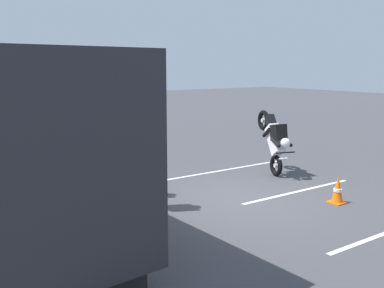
{
  "coord_description": "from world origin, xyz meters",
  "views": [
    {
      "loc": [
        -7.29,
        6.25,
        3.04
      ],
      "look_at": [
        1.46,
        0.22,
        1.1
      ],
      "focal_mm": 39.92,
      "sensor_mm": 36.0,
      "label": 1
    }
  ],
  "objects_px": {
    "stunt_motorcycle": "(274,138)",
    "traffic_cone": "(338,190)",
    "spectator_far_left": "(145,161)",
    "spectator_left": "(123,152)",
    "parked_motorcycle_silver": "(103,189)",
    "spectator_centre": "(100,145)"
  },
  "relations": [
    {
      "from": "stunt_motorcycle",
      "to": "traffic_cone",
      "type": "distance_m",
      "value": 2.83
    },
    {
      "from": "spectator_far_left",
      "to": "spectator_left",
      "type": "bearing_deg",
      "value": -0.95
    },
    {
      "from": "parked_motorcycle_silver",
      "to": "stunt_motorcycle",
      "type": "xyz_separation_m",
      "value": [
        0.15,
        -5.21,
        0.57
      ]
    },
    {
      "from": "spectator_centre",
      "to": "parked_motorcycle_silver",
      "type": "height_order",
      "value": "spectator_centre"
    },
    {
      "from": "spectator_centre",
      "to": "parked_motorcycle_silver",
      "type": "relative_size",
      "value": 0.88
    },
    {
      "from": "stunt_motorcycle",
      "to": "traffic_cone",
      "type": "xyz_separation_m",
      "value": [
        -2.65,
        0.65,
        -0.75
      ]
    },
    {
      "from": "parked_motorcycle_silver",
      "to": "traffic_cone",
      "type": "bearing_deg",
      "value": -118.75
    },
    {
      "from": "spectator_far_left",
      "to": "spectator_centre",
      "type": "xyz_separation_m",
      "value": [
        2.27,
        0.06,
        0.01
      ]
    },
    {
      "from": "traffic_cone",
      "to": "spectator_far_left",
      "type": "bearing_deg",
      "value": 61.84
    },
    {
      "from": "spectator_left",
      "to": "parked_motorcycle_silver",
      "type": "relative_size",
      "value": 0.88
    },
    {
      "from": "spectator_far_left",
      "to": "parked_motorcycle_silver",
      "type": "distance_m",
      "value": 1.08
    },
    {
      "from": "spectator_far_left",
      "to": "spectator_centre",
      "type": "height_order",
      "value": "spectator_centre"
    },
    {
      "from": "traffic_cone",
      "to": "spectator_left",
      "type": "bearing_deg",
      "value": 50.57
    },
    {
      "from": "spectator_far_left",
      "to": "parked_motorcycle_silver",
      "type": "relative_size",
      "value": 0.87
    },
    {
      "from": "spectator_left",
      "to": "parked_motorcycle_silver",
      "type": "bearing_deg",
      "value": 127.42
    },
    {
      "from": "spectator_left",
      "to": "stunt_motorcycle",
      "type": "height_order",
      "value": "stunt_motorcycle"
    },
    {
      "from": "stunt_motorcycle",
      "to": "spectator_left",
      "type": "bearing_deg",
      "value": 84.21
    },
    {
      "from": "spectator_far_left",
      "to": "traffic_cone",
      "type": "height_order",
      "value": "spectator_far_left"
    },
    {
      "from": "spectator_left",
      "to": "spectator_centre",
      "type": "bearing_deg",
      "value": 3.65
    },
    {
      "from": "stunt_motorcycle",
      "to": "spectator_far_left",
      "type": "bearing_deg",
      "value": 98.0
    },
    {
      "from": "spectator_left",
      "to": "spectator_far_left",
      "type": "bearing_deg",
      "value": 179.05
    },
    {
      "from": "spectator_left",
      "to": "traffic_cone",
      "type": "xyz_separation_m",
      "value": [
        -3.1,
        -3.77,
        -0.78
      ]
    }
  ]
}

